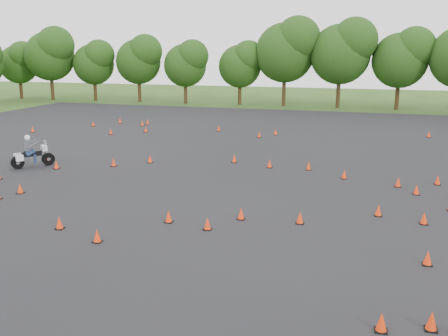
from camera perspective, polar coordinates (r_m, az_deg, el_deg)
The scene contains 5 objects.
ground at distance 19.41m, azimuth -3.32°, elevation -6.09°, with size 140.00×140.00×0.00m, color #2D5119.
asphalt_pad at distance 24.88m, azimuth 1.29°, elevation -1.65°, with size 62.00×62.00×0.00m, color black.
treeline at distance 52.25m, azimuth 12.84°, elevation 11.02°, with size 86.67×32.72×10.57m.
traffic_cones at distance 24.47m, azimuth 0.75°, elevation -1.36°, with size 36.53×32.95×0.45m.
rider_grey at distance 29.93m, azimuth -21.07°, elevation 1.84°, with size 2.38×0.73×1.84m, color #44474D, non-canonical shape.
Camera 1 is at (6.18, -17.21, 6.49)m, focal length 40.00 mm.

